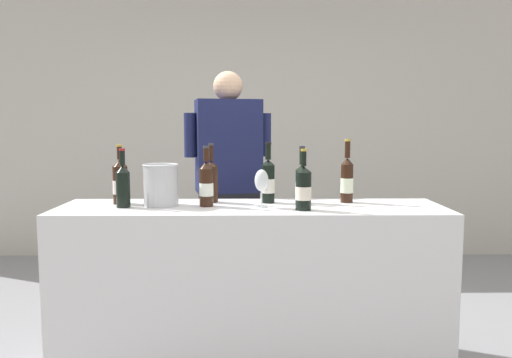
{
  "coord_description": "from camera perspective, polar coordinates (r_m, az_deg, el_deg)",
  "views": [
    {
      "loc": [
        -0.0,
        -2.77,
        1.39
      ],
      "look_at": [
        0.02,
        0.0,
        1.09
      ],
      "focal_mm": 36.06,
      "sensor_mm": 36.0,
      "label": 1
    }
  ],
  "objects": [
    {
      "name": "wine_bottle_3",
      "position": [
        2.85,
        -14.47,
        -0.61
      ],
      "size": [
        0.07,
        0.07,
        0.32
      ],
      "color": "black",
      "rests_on": "counter"
    },
    {
      "name": "person_server",
      "position": [
        3.47,
        -3.0,
        -2.87
      ],
      "size": [
        0.57,
        0.32,
        1.73
      ],
      "color": "black",
      "rests_on": "ground_plane"
    },
    {
      "name": "wine_bottle_5",
      "position": [
        2.98,
        10.12,
        -0.07
      ],
      "size": [
        0.07,
        0.07,
        0.36
      ],
      "color": "black",
      "rests_on": "counter"
    },
    {
      "name": "ice_bucket",
      "position": [
        2.86,
        -10.42,
        -0.62
      ],
      "size": [
        0.2,
        0.2,
        0.23
      ],
      "color": "silver",
      "rests_on": "counter"
    },
    {
      "name": "counter",
      "position": [
        2.92,
        -0.46,
        -12.14
      ],
      "size": [
        2.11,
        0.57,
        0.94
      ],
      "primitive_type": "cube",
      "color": "white",
      "rests_on": "ground_plane"
    },
    {
      "name": "wine_bottle_4",
      "position": [
        2.81,
        -5.47,
        -0.55
      ],
      "size": [
        0.08,
        0.08,
        0.33
      ],
      "color": "black",
      "rests_on": "counter"
    },
    {
      "name": "wine_bottle_7",
      "position": [
        2.98,
        -14.76,
        -0.33
      ],
      "size": [
        0.08,
        0.08,
        0.33
      ],
      "color": "black",
      "rests_on": "counter"
    },
    {
      "name": "wine_bottle_1",
      "position": [
        2.93,
        5.17,
        -0.46
      ],
      "size": [
        0.07,
        0.07,
        0.32
      ],
      "color": "black",
      "rests_on": "counter"
    },
    {
      "name": "wine_bottle_6",
      "position": [
        2.95,
        -4.91,
        -0.13
      ],
      "size": [
        0.08,
        0.08,
        0.34
      ],
      "color": "black",
      "rests_on": "counter"
    },
    {
      "name": "wall_back",
      "position": [
        5.37,
        -0.51,
        6.31
      ],
      "size": [
        8.0,
        0.1,
        2.8
      ],
      "primitive_type": "cube",
      "color": "beige",
      "rests_on": "ground_plane"
    },
    {
      "name": "wine_bottle_2",
      "position": [
        2.92,
        1.42,
        -0.19
      ],
      "size": [
        0.08,
        0.08,
        0.34
      ],
      "color": "black",
      "rests_on": "counter"
    },
    {
      "name": "wine_bottle_0",
      "position": [
        2.68,
        5.36,
        -1.03
      ],
      "size": [
        0.08,
        0.08,
        0.32
      ],
      "color": "black",
      "rests_on": "counter"
    },
    {
      "name": "wine_glass",
      "position": [
        2.76,
        0.69,
        -0.3
      ],
      "size": [
        0.08,
        0.08,
        0.21
      ],
      "color": "silver",
      "rests_on": "counter"
    }
  ]
}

